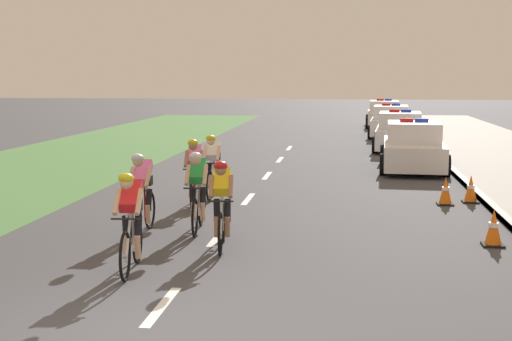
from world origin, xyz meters
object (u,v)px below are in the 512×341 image
(cyclist_lead, at_px, (131,220))
(cyclist_sixth, at_px, (213,165))
(cyclist_fifth, at_px, (194,171))
(traffic_cone_near, at_px, (471,189))
(cyclist_second, at_px, (222,203))
(police_car_furthest, at_px, (384,115))
(police_car_nearest, at_px, (413,148))
(cyclist_fourth, at_px, (198,190))
(cyclist_third, at_px, (142,192))
(traffic_cone_far, at_px, (446,191))
(traffic_cone_mid, at_px, (493,228))
(police_car_second, at_px, (400,133))
(police_car_third, at_px, (391,123))

(cyclist_lead, xyz_separation_m, cyclist_sixth, (0.01, 6.53, 0.00))
(cyclist_fifth, bearing_deg, traffic_cone_near, 11.48)
(cyclist_second, height_order, traffic_cone_near, cyclist_second)
(cyclist_lead, bearing_deg, police_car_furthest, 80.49)
(cyclist_second, relative_size, police_car_nearest, 0.38)
(cyclist_fourth, relative_size, cyclist_sixth, 1.00)
(police_car_furthest, bearing_deg, cyclist_third, -101.39)
(cyclist_fourth, distance_m, traffic_cone_far, 6.06)
(cyclist_second, bearing_deg, cyclist_fifth, 108.57)
(cyclist_fourth, relative_size, police_car_furthest, 0.39)
(traffic_cone_mid, bearing_deg, cyclist_fourth, 174.75)
(cyclist_fourth, bearing_deg, traffic_cone_mid, -5.25)
(cyclist_fifth, distance_m, police_car_second, 13.90)
(traffic_cone_far, bearing_deg, cyclist_third, -147.20)
(cyclist_third, distance_m, cyclist_fourth, 1.02)
(cyclist_fourth, height_order, traffic_cone_mid, cyclist_fourth)
(police_car_second, height_order, traffic_cone_mid, police_car_second)
(police_car_second, bearing_deg, cyclist_second, -103.78)
(cyclist_sixth, relative_size, police_car_furthest, 0.39)
(cyclist_second, xyz_separation_m, police_car_third, (4.08, 22.69, -0.11))
(cyclist_fifth, distance_m, traffic_cone_far, 5.66)
(cyclist_second, height_order, police_car_nearest, police_car_nearest)
(police_car_third, bearing_deg, cyclist_second, -100.20)
(cyclist_third, xyz_separation_m, police_car_second, (5.71, 15.74, -0.11))
(cyclist_sixth, relative_size, traffic_cone_far, 2.69)
(traffic_cone_near, bearing_deg, traffic_cone_far, -148.95)
(cyclist_third, bearing_deg, police_car_furthest, 78.61)
(cyclist_lead, xyz_separation_m, traffic_cone_near, (5.98, 6.67, -0.48))
(cyclist_sixth, xyz_separation_m, traffic_cone_mid, (5.65, -4.16, -0.48))
(cyclist_fifth, distance_m, traffic_cone_near, 6.32)
(cyclist_lead, height_order, cyclist_second, same)
(cyclist_sixth, bearing_deg, traffic_cone_near, 1.26)
(police_car_third, bearing_deg, police_car_furthest, 89.99)
(traffic_cone_near, bearing_deg, cyclist_sixth, -178.74)
(police_car_second, bearing_deg, police_car_nearest, -90.00)
(police_car_nearest, relative_size, traffic_cone_mid, 7.00)
(police_car_furthest, height_order, traffic_cone_far, police_car_furthest)
(cyclist_fifth, height_order, traffic_cone_mid, cyclist_fifth)
(cyclist_fourth, relative_size, cyclist_fifth, 1.00)
(cyclist_lead, relative_size, cyclist_third, 1.00)
(cyclist_fifth, bearing_deg, police_car_third, 74.11)
(cyclist_third, bearing_deg, cyclist_fifth, 83.28)
(cyclist_lead, distance_m, traffic_cone_near, 8.97)
(police_car_nearest, height_order, traffic_cone_far, police_car_nearest)
(cyclist_fourth, xyz_separation_m, traffic_cone_near, (5.57, 3.81, -0.48))
(cyclist_second, bearing_deg, cyclist_sixth, 102.30)
(cyclist_lead, xyz_separation_m, cyclist_fifth, (-0.20, 5.41, 0.00))
(cyclist_lead, relative_size, police_car_furthest, 0.39)
(police_car_second, xyz_separation_m, traffic_cone_far, (0.20, -11.93, -0.37))
(traffic_cone_near, distance_m, traffic_cone_far, 0.71)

